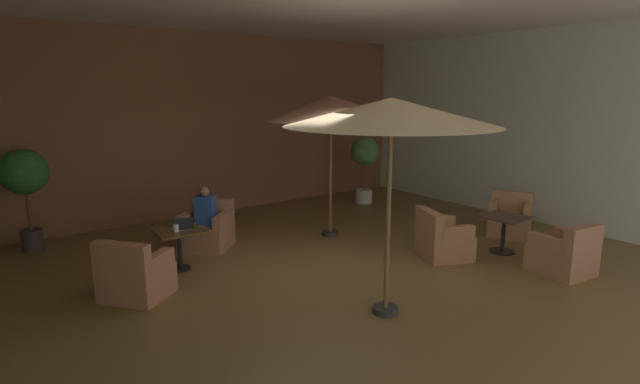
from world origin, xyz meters
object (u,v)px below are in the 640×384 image
at_px(armchair_front_left_north, 207,230).
at_px(patron_blue_shirt, 205,208).
at_px(armchair_front_left_east, 135,276).
at_px(potted_tree_mid_left, 365,158).
at_px(cafe_table_front_right, 504,226).
at_px(potted_tree_left_corner, 25,178).
at_px(armchair_front_right_north, 442,240).
at_px(iced_drink_cup, 176,228).
at_px(armchair_front_right_east, 564,255).
at_px(patio_umbrella_tall_red, 331,108).
at_px(armchair_front_right_south, 510,219).
at_px(cafe_table_front_left, 179,238).
at_px(open_laptop, 183,226).
at_px(patio_umbrella_center_beige, 391,113).

relative_size(armchair_front_left_north, patron_blue_shirt, 1.68).
xyz_separation_m(armchair_front_left_north, armchair_front_left_east, (-1.67, -1.46, 0.00)).
bearing_deg(armchair_front_left_east, armchair_front_left_north, 41.27).
bearing_deg(patron_blue_shirt, potted_tree_mid_left, 12.55).
distance_m(cafe_table_front_right, potted_tree_left_corner, 8.23).
bearing_deg(armchair_front_right_north, iced_drink_cup, 152.66).
xyz_separation_m(armchair_front_right_north, armchair_front_right_east, (0.91, -1.60, -0.00)).
bearing_deg(patron_blue_shirt, patio_umbrella_tall_red, -16.90).
distance_m(cafe_table_front_right, patio_umbrella_tall_red, 3.69).
distance_m(armchair_front_right_east, patron_blue_shirt, 5.88).
relative_size(armchair_front_left_north, potted_tree_left_corner, 0.63).
xyz_separation_m(armchair_front_right_north, potted_tree_mid_left, (1.63, 3.82, 0.83)).
bearing_deg(armchair_front_right_south, potted_tree_left_corner, 149.69).
height_order(cafe_table_front_left, armchair_front_right_east, armchair_front_right_east).
relative_size(potted_tree_mid_left, iced_drink_cup, 14.92).
bearing_deg(armchair_front_right_south, patio_umbrella_tall_red, 143.83).
height_order(armchair_front_left_north, armchair_front_right_south, armchair_front_left_north).
height_order(armchair_front_left_east, cafe_table_front_right, armchair_front_left_east).
relative_size(armchair_front_left_north, open_laptop, 3.16).
xyz_separation_m(patio_umbrella_tall_red, potted_tree_left_corner, (-4.75, 2.37, -1.14)).
distance_m(armchair_front_left_north, potted_tree_left_corner, 3.19).
height_order(patio_umbrella_center_beige, patron_blue_shirt, patio_umbrella_center_beige).
distance_m(cafe_table_front_right, open_laptop, 5.35).
distance_m(armchair_front_right_south, patio_umbrella_tall_red, 4.06).
height_order(patio_umbrella_tall_red, potted_tree_mid_left, patio_umbrella_tall_red).
bearing_deg(patron_blue_shirt, open_laptop, -132.21).
xyz_separation_m(armchair_front_left_north, patio_umbrella_center_beige, (0.74, -3.78, 2.18)).
distance_m(armchair_front_right_north, open_laptop, 4.22).
bearing_deg(potted_tree_mid_left, armchair_front_left_north, -167.72).
bearing_deg(armchair_front_right_east, patio_umbrella_center_beige, 168.50).
bearing_deg(potted_tree_mid_left, cafe_table_front_left, -161.74).
height_order(armchair_front_left_north, armchair_front_right_east, armchair_front_left_north).
xyz_separation_m(armchair_front_left_north, armchair_front_right_south, (5.01, -2.76, -0.00)).
xyz_separation_m(patio_umbrella_tall_red, patron_blue_shirt, (-2.24, 0.68, -1.70)).
xyz_separation_m(armchair_front_left_east, potted_tree_mid_left, (6.25, 2.46, 0.82)).
relative_size(patio_umbrella_center_beige, open_laptop, 7.55).
xyz_separation_m(cafe_table_front_left, potted_tree_mid_left, (5.38, 1.77, 0.62)).
bearing_deg(open_laptop, armchair_front_right_east, -38.11).
xyz_separation_m(armchair_front_left_north, patron_blue_shirt, (-0.03, -0.03, 0.42)).
height_order(armchair_front_right_north, patron_blue_shirt, patron_blue_shirt).
distance_m(armchair_front_left_north, iced_drink_cup, 1.27).
distance_m(cafe_table_front_left, patio_umbrella_tall_red, 3.57).
relative_size(cafe_table_front_left, armchair_front_right_north, 0.72).
bearing_deg(armchair_front_right_south, potted_tree_mid_left, 96.56).
distance_m(cafe_table_front_left, potted_tree_mid_left, 5.69).
bearing_deg(patio_umbrella_center_beige, patio_umbrella_tall_red, 64.34).
xyz_separation_m(cafe_table_front_right, open_laptop, (-4.74, 2.47, 0.23)).
height_order(cafe_table_front_right, armchair_front_right_south, armchair_front_right_south).
xyz_separation_m(patio_umbrella_tall_red, potted_tree_mid_left, (2.37, 1.71, -1.30)).
relative_size(armchair_front_right_north, patio_umbrella_center_beige, 0.38).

